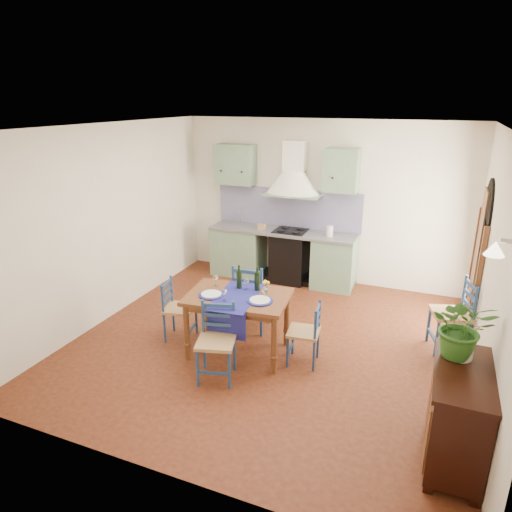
# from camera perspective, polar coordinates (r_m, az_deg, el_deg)

# --- Properties ---
(floor) EXTENTS (5.00, 5.00, 0.00)m
(floor) POSITION_cam_1_polar(r_m,az_deg,el_deg) (6.28, 1.80, -10.64)
(floor) COLOR #43150E
(floor) RESTS_ON ground
(back_wall) EXTENTS (5.00, 0.96, 2.80)m
(back_wall) POSITION_cam_1_polar(r_m,az_deg,el_deg) (8.04, 4.46, 4.21)
(back_wall) COLOR silver
(back_wall) RESTS_ON ground
(right_wall) EXTENTS (0.26, 5.00, 2.80)m
(right_wall) POSITION_cam_1_polar(r_m,az_deg,el_deg) (5.71, 27.18, -1.21)
(right_wall) COLOR silver
(right_wall) RESTS_ON ground
(left_wall) EXTENTS (0.04, 5.00, 2.80)m
(left_wall) POSITION_cam_1_polar(r_m,az_deg,el_deg) (6.94, -17.84, 3.91)
(left_wall) COLOR silver
(left_wall) RESTS_ON ground
(ceiling) EXTENTS (5.00, 5.00, 0.01)m
(ceiling) POSITION_cam_1_polar(r_m,az_deg,el_deg) (5.45, 2.11, 15.86)
(ceiling) COLOR white
(ceiling) RESTS_ON back_wall
(dining_table) EXTENTS (1.34, 1.03, 1.12)m
(dining_table) POSITION_cam_1_polar(r_m,az_deg,el_deg) (5.72, -2.25, -5.78)
(dining_table) COLOR brown
(dining_table) RESTS_ON ground
(chair_near) EXTENTS (0.52, 0.52, 0.91)m
(chair_near) POSITION_cam_1_polar(r_m,az_deg,el_deg) (5.36, -4.96, -10.54)
(chair_near) COLOR navy
(chair_near) RESTS_ON ground
(chair_far) EXTENTS (0.50, 0.50, 1.00)m
(chair_far) POSITION_cam_1_polar(r_m,az_deg,el_deg) (6.37, -0.62, -4.95)
(chair_far) COLOR navy
(chair_far) RESTS_ON ground
(chair_left) EXTENTS (0.46, 0.46, 0.83)m
(chair_left) POSITION_cam_1_polar(r_m,az_deg,el_deg) (6.27, -9.76, -6.52)
(chair_left) COLOR navy
(chair_left) RESTS_ON ground
(chair_right) EXTENTS (0.41, 0.41, 0.80)m
(chair_right) POSITION_cam_1_polar(r_m,az_deg,el_deg) (5.66, 6.26, -9.52)
(chair_right) COLOR navy
(chair_right) RESTS_ON ground
(chair_spare) EXTENTS (0.57, 0.57, 0.97)m
(chair_spare) POSITION_cam_1_polar(r_m,az_deg,el_deg) (6.38, 23.47, -6.74)
(chair_spare) COLOR navy
(chair_spare) RESTS_ON ground
(sideboard) EXTENTS (0.50, 1.05, 0.94)m
(sideboard) POSITION_cam_1_polar(r_m,az_deg,el_deg) (4.57, 23.89, -17.55)
(sideboard) COLOR black
(sideboard) RESTS_ON ground
(potted_plant) EXTENTS (0.55, 0.48, 0.58)m
(potted_plant) POSITION_cam_1_polar(r_m,az_deg,el_deg) (4.41, 24.42, -8.11)
(potted_plant) COLOR #295C1D
(potted_plant) RESTS_ON sideboard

